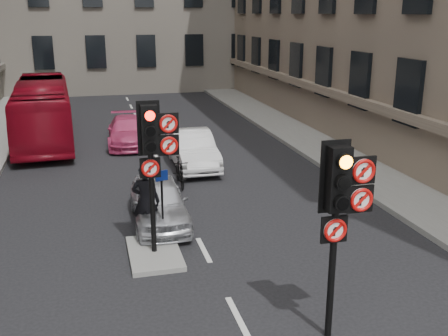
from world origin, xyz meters
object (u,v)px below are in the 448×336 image
motorcyclist (146,201)px  motorcycle (180,172)px  info_sign (162,196)px  signal_near (341,200)px  bus_red (43,111)px  signal_far (154,145)px  car_pink (128,131)px  car_white (192,149)px  car_silver (159,202)px

motorcyclist → motorcycle: bearing=-92.9°
motorcycle → info_sign: (-1.18, -4.48, 0.82)m
signal_near → bus_red: size_ratio=0.37×
motorcyclist → info_sign: bearing=138.8°
signal_far → car_pink: bearing=89.1°
car_pink → info_sign: 10.71m
bus_red → motorcyclist: size_ratio=4.97×
car_white → info_sign: 6.98m
info_sign → motorcycle: bearing=58.9°
bus_red → motorcycle: (4.78, -8.01, -0.87)m
car_silver → motorcyclist: bearing=-114.5°
car_silver → car_white: (1.95, 5.19, 0.05)m
motorcyclist → signal_near: bearing=136.4°
car_white → info_sign: size_ratio=2.24×
motorcycle → motorcyclist: size_ratio=0.81×
car_pink → bus_red: 4.07m
car_silver → motorcycle: bearing=71.8°
motorcycle → info_sign: size_ratio=0.87×
signal_far → info_sign: signal_far is taller
bus_red → car_pink: bearing=-29.7°
car_pink → info_sign: info_sign is taller
signal_far → car_pink: 11.44m
car_silver → car_pink: 9.23m
car_pink → info_sign: size_ratio=2.26×
bus_red → motorcycle: bearing=-62.1°
car_pink → bus_red: bearing=156.7°
signal_far → motorcycle: bearing=74.5°
signal_near → signal_far: 4.77m
car_white → motorcycle: car_white is taller
signal_near → bus_red: (-5.99, 17.04, -1.23)m
signal_far → car_silver: signal_far is taller
car_white → info_sign: (-2.05, -6.64, 0.62)m
car_pink → signal_near: bearing=-77.6°
motorcycle → motorcyclist: 4.22m
car_pink → motorcyclist: (-0.31, -10.12, 0.38)m
signal_far → bus_red: (-3.39, 13.04, -1.35)m
car_white → car_pink: car_white is taller
bus_red → car_silver: bearing=-74.5°
car_silver → bus_red: bus_red is taller
car_white → info_sign: info_sign is taller
signal_near → car_pink: bearing=99.0°
signal_near → car_silver: signal_near is taller
signal_near → car_white: bearing=91.7°
motorcycle → bus_red: bearing=121.6°
motorcycle → signal_near: bearing=-81.7°
bus_red → car_white: bearing=-49.0°
signal_near → info_sign: bearing=117.7°
car_pink → motorcycle: car_pink is taller
car_silver → info_sign: info_sign is taller
car_silver → signal_near: bearing=-67.5°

